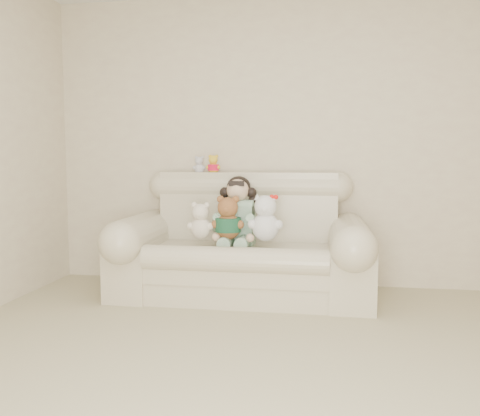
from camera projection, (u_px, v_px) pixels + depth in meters
name	position (u px, v px, depth m)	size (l,w,h in m)	color
wall_back	(298.00, 141.00, 4.47)	(4.50, 4.50, 0.00)	beige
sofa	(242.00, 235.00, 4.12)	(2.10, 0.95, 1.03)	beige
seated_child	(238.00, 210.00, 4.19)	(0.35, 0.43, 0.59)	#347D4B
brown_teddy	(228.00, 214.00, 3.99)	(0.26, 0.20, 0.41)	brown
white_cat	(266.00, 213.00, 3.93)	(0.28, 0.22, 0.44)	silver
cream_teddy	(201.00, 217.00, 4.02)	(0.22, 0.17, 0.35)	white
yellow_mini_bear	(213.00, 163.00, 4.45)	(0.13, 0.10, 0.20)	yellow
grey_mini_plush	(199.00, 163.00, 4.49)	(0.12, 0.09, 0.19)	silver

